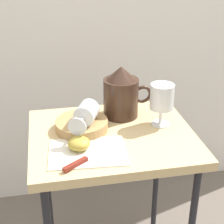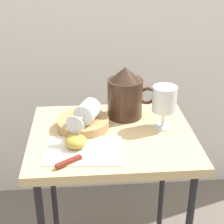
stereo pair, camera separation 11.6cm
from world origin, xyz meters
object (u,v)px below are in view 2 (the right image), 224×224
at_px(table, 112,152).
at_px(pitcher, 125,97).
at_px(wine_glass_tipped_near, 87,112).
at_px(basket_tray, 83,123).
at_px(wine_glass_upright, 164,101).
at_px(apple_half_left, 76,141).
at_px(knife, 80,157).

relative_size(table, pitcher, 3.64).
height_order(pitcher, wine_glass_tipped_near, pitcher).
xyz_separation_m(table, basket_tray, (-0.10, 0.05, 0.09)).
bearing_deg(wine_glass_upright, apple_half_left, -159.51).
relative_size(wine_glass_tipped_near, knife, 0.76).
relative_size(basket_tray, pitcher, 0.94).
distance_m(basket_tray, wine_glass_upright, 0.29).
xyz_separation_m(table, knife, (-0.11, -0.15, 0.08)).
xyz_separation_m(pitcher, wine_glass_tipped_near, (-0.14, -0.10, -0.01)).
bearing_deg(pitcher, table, -114.85).
distance_m(wine_glass_tipped_near, apple_half_left, 0.12).
bearing_deg(pitcher, basket_tray, -152.59).
relative_size(basket_tray, wine_glass_tipped_near, 1.15).
distance_m(wine_glass_upright, wine_glass_tipped_near, 0.26).
bearing_deg(basket_tray, pitcher, 27.41).
xyz_separation_m(wine_glass_upright, knife, (-0.28, -0.18, -0.09)).
bearing_deg(table, pitcher, 65.15).
height_order(table, wine_glass_upright, wine_glass_upright).
relative_size(wine_glass_tipped_near, apple_half_left, 2.23).
xyz_separation_m(pitcher, knife, (-0.16, -0.27, -0.07)).
height_order(wine_glass_tipped_near, apple_half_left, wine_glass_tipped_near).
bearing_deg(knife, wine_glass_tipped_near, 82.14).
bearing_deg(wine_glass_upright, table, -170.49).
height_order(basket_tray, knife, basket_tray).
xyz_separation_m(wine_glass_tipped_near, knife, (-0.02, -0.18, -0.06)).
height_order(basket_tray, pitcher, pitcher).
distance_m(table, wine_glass_upright, 0.25).
relative_size(wine_glass_upright, wine_glass_tipped_near, 0.97).
height_order(pitcher, apple_half_left, pitcher).
relative_size(table, wine_glass_upright, 4.58).
bearing_deg(knife, table, 54.53).
bearing_deg(knife, pitcher, 59.11).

